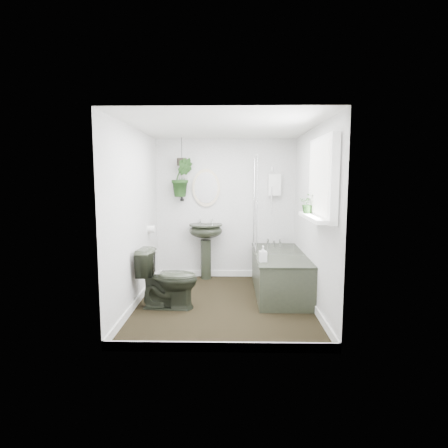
{
  "coord_description": "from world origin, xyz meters",
  "views": [
    {
      "loc": [
        0.1,
        -4.81,
        1.67
      ],
      "look_at": [
        0.0,
        0.15,
        1.05
      ],
      "focal_mm": 30.0,
      "sensor_mm": 36.0,
      "label": 1
    }
  ],
  "objects": [
    {
      "name": "wall_front",
      "position": [
        0.0,
        -1.41,
        1.15
      ],
      "size": [
        2.3,
        0.02,
        2.3
      ],
      "primitive_type": "cube",
      "color": "silver",
      "rests_on": "ground"
    },
    {
      "name": "oval_mirror",
      "position": [
        -0.32,
        1.37,
        1.5
      ],
      "size": [
        0.46,
        0.03,
        0.62
      ],
      "primitive_type": "ellipsoid",
      "color": "beige",
      "rests_on": "wall_back"
    },
    {
      "name": "ceiling",
      "position": [
        0.0,
        0.0,
        2.31
      ],
      "size": [
        2.3,
        2.8,
        0.02
      ],
      "primitive_type": "cube",
      "color": "white",
      "rests_on": "ground"
    },
    {
      "name": "toilet_roll_holder",
      "position": [
        -1.1,
        0.7,
        0.9
      ],
      "size": [
        0.11,
        0.11,
        0.11
      ],
      "primitive_type": "cylinder",
      "rotation": [
        0.0,
        1.57,
        0.0
      ],
      "color": "white",
      "rests_on": "wall_left"
    },
    {
      "name": "toilet",
      "position": [
        -0.71,
        -0.15,
        0.38
      ],
      "size": [
        0.78,
        0.48,
        0.76
      ],
      "primitive_type": "imported",
      "rotation": [
        0.0,
        0.0,
        1.5
      ],
      "color": "black",
      "rests_on": "floor"
    },
    {
      "name": "soap_bottle",
      "position": [
        0.51,
        -0.04,
        0.68
      ],
      "size": [
        0.1,
        0.1,
        0.21
      ],
      "primitive_type": "imported",
      "rotation": [
        0.0,
        0.0,
        0.09
      ],
      "color": "black",
      "rests_on": "bathtub"
    },
    {
      "name": "sill_plant",
      "position": [
        1.01,
        -0.4,
        1.37
      ],
      "size": [
        0.24,
        0.22,
        0.23
      ],
      "primitive_type": "imported",
      "rotation": [
        0.0,
        0.0,
        -0.23
      ],
      "color": "black",
      "rests_on": "window_sill"
    },
    {
      "name": "wall_right",
      "position": [
        1.16,
        0.0,
        1.15
      ],
      "size": [
        0.02,
        2.8,
        2.3
      ],
      "primitive_type": "cube",
      "color": "silver",
      "rests_on": "ground"
    },
    {
      "name": "shower_box",
      "position": [
        0.8,
        1.34,
        1.55
      ],
      "size": [
        0.2,
        0.1,
        0.35
      ],
      "primitive_type": "cube",
      "color": "white",
      "rests_on": "wall_back"
    },
    {
      "name": "pedestal_sink",
      "position": [
        -0.32,
        1.24,
        0.46
      ],
      "size": [
        0.57,
        0.49,
        0.92
      ],
      "primitive_type": null,
      "rotation": [
        0.0,
        0.0,
        -0.06
      ],
      "color": "black",
      "rests_on": "floor"
    },
    {
      "name": "skirting",
      "position": [
        0.0,
        0.0,
        0.05
      ],
      "size": [
        2.3,
        2.8,
        0.1
      ],
      "primitive_type": "cube",
      "color": "white",
      "rests_on": "floor"
    },
    {
      "name": "wall_back",
      "position": [
        0.0,
        1.41,
        1.15
      ],
      "size": [
        2.3,
        0.02,
        2.3
      ],
      "primitive_type": "cube",
      "color": "silver",
      "rests_on": "ground"
    },
    {
      "name": "window_sill",
      "position": [
        1.02,
        -0.7,
        1.23
      ],
      "size": [
        0.18,
        1.0,
        0.04
      ],
      "primitive_type": "cube",
      "color": "white",
      "rests_on": "wall_right"
    },
    {
      "name": "hanging_pot",
      "position": [
        -0.7,
        1.25,
        1.92
      ],
      "size": [
        0.16,
        0.16,
        0.12
      ],
      "primitive_type": "cylinder",
      "color": "black",
      "rests_on": "ceiling"
    },
    {
      "name": "bathtub",
      "position": [
        0.8,
        0.5,
        0.29
      ],
      "size": [
        0.72,
        1.72,
        0.58
      ],
      "primitive_type": null,
      "color": "black",
      "rests_on": "floor"
    },
    {
      "name": "hanging_plant",
      "position": [
        -0.7,
        1.25,
        1.67
      ],
      "size": [
        0.38,
        0.32,
        0.62
      ],
      "primitive_type": "imported",
      "rotation": [
        0.0,
        0.0,
        0.16
      ],
      "color": "black",
      "rests_on": "ceiling"
    },
    {
      "name": "wall_left",
      "position": [
        -1.16,
        0.0,
        1.15
      ],
      "size": [
        0.02,
        2.8,
        2.3
      ],
      "primitive_type": "cube",
      "color": "silver",
      "rests_on": "ground"
    },
    {
      "name": "floor",
      "position": [
        0.0,
        0.0,
        -0.01
      ],
      "size": [
        2.3,
        2.8,
        0.02
      ],
      "primitive_type": "cube",
      "color": "black",
      "rests_on": "ground"
    },
    {
      "name": "window_recess",
      "position": [
        1.09,
        -0.7,
        1.65
      ],
      "size": [
        0.08,
        1.0,
        0.9
      ],
      "primitive_type": "cube",
      "color": "white",
      "rests_on": "wall_right"
    },
    {
      "name": "wall_sconce",
      "position": [
        -0.72,
        1.36,
        1.4
      ],
      "size": [
        0.04,
        0.04,
        0.22
      ],
      "primitive_type": "cylinder",
      "color": "black",
      "rests_on": "wall_back"
    },
    {
      "name": "window_blinds",
      "position": [
        1.04,
        -0.7,
        1.65
      ],
      "size": [
        0.01,
        0.86,
        0.76
      ],
      "primitive_type": "cube",
      "color": "white",
      "rests_on": "wall_right"
    },
    {
      "name": "bath_screen",
      "position": [
        0.47,
        0.99,
        1.28
      ],
      "size": [
        0.04,
        0.72,
        1.4
      ],
      "primitive_type": null,
      "color": "silver",
      "rests_on": "bathtub"
    }
  ]
}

